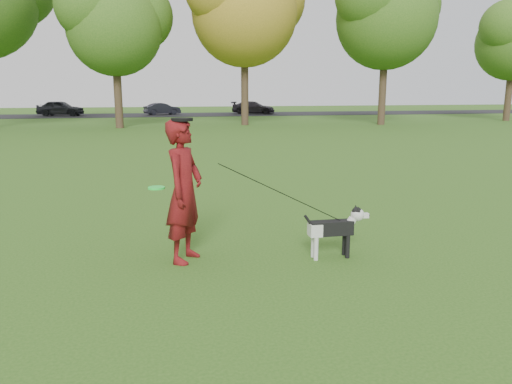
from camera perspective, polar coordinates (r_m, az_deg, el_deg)
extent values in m
plane|color=#285116|center=(7.07, 3.71, -8.37)|extent=(120.00, 120.00, 0.00)
cube|color=black|center=(46.50, -9.10, 8.71)|extent=(120.00, 7.00, 0.02)
imported|color=#520B10|center=(7.07, -8.21, 0.09)|extent=(0.77, 0.88, 2.03)
cube|color=black|center=(7.31, 8.56, -4.08)|extent=(0.63, 0.20, 0.21)
cube|color=silver|center=(7.24, 6.77, -4.29)|extent=(0.18, 0.20, 0.19)
cylinder|color=silver|center=(7.26, 6.88, -6.44)|extent=(0.06, 0.06, 0.34)
cylinder|color=silver|center=(7.38, 6.55, -6.12)|extent=(0.06, 0.06, 0.34)
cylinder|color=black|center=(7.41, 10.44, -6.15)|extent=(0.06, 0.06, 0.34)
cylinder|color=black|center=(7.53, 10.06, -5.84)|extent=(0.06, 0.06, 0.34)
cylinder|color=silver|center=(7.40, 10.66, -3.55)|extent=(0.21, 0.13, 0.22)
sphere|color=silver|center=(7.41, 11.52, -2.56)|extent=(0.20, 0.20, 0.20)
sphere|color=black|center=(7.39, 11.45, -2.26)|extent=(0.15, 0.15, 0.15)
cube|color=silver|center=(7.45, 12.25, -2.64)|extent=(0.13, 0.07, 0.07)
sphere|color=black|center=(7.48, 12.74, -2.61)|extent=(0.04, 0.04, 0.04)
cone|color=black|center=(7.33, 11.62, -1.92)|extent=(0.07, 0.07, 0.08)
cone|color=black|center=(7.43, 11.32, -1.73)|extent=(0.07, 0.07, 0.08)
cylinder|color=black|center=(7.20, 6.30, -3.68)|extent=(0.22, 0.04, 0.29)
cylinder|color=black|center=(7.37, 10.20, -3.51)|extent=(0.14, 0.14, 0.02)
imported|color=black|center=(47.16, -21.45, 8.91)|extent=(4.14, 2.35, 1.33)
imported|color=black|center=(46.44, -10.67, 9.32)|extent=(3.40, 2.07, 1.06)
imported|color=black|center=(47.28, -0.30, 9.62)|extent=(4.33, 2.90, 1.17)
cylinder|color=#1FFA3F|center=(6.93, -11.31, 0.48)|extent=(0.23, 0.23, 0.02)
cylinder|color=black|center=(6.93, -8.46, 8.20)|extent=(0.30, 0.30, 0.04)
cylinder|color=#38281C|center=(31.99, -15.50, 10.82)|extent=(0.48, 0.48, 4.20)
sphere|color=#426B1E|center=(32.23, -15.95, 18.55)|extent=(5.60, 5.60, 5.60)
cylinder|color=#38281C|center=(33.40, -1.30, 11.99)|extent=(0.48, 0.48, 5.04)
sphere|color=#A58426|center=(33.81, -1.34, 20.85)|extent=(6.72, 6.72, 6.72)
cylinder|color=#38281C|center=(34.68, 14.27, 11.45)|extent=(0.48, 0.48, 4.83)
sphere|color=#426B1E|center=(35.04, 14.71, 19.63)|extent=(6.44, 6.44, 6.44)
cylinder|color=#38281C|center=(42.16, 26.90, 9.99)|extent=(0.48, 0.48, 3.99)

